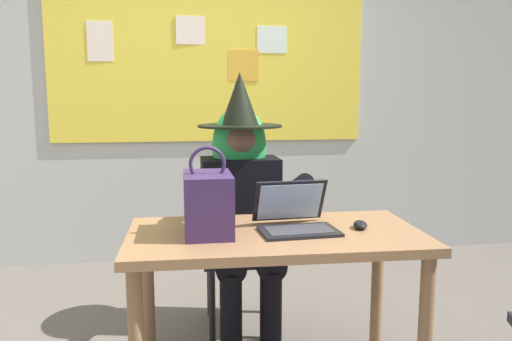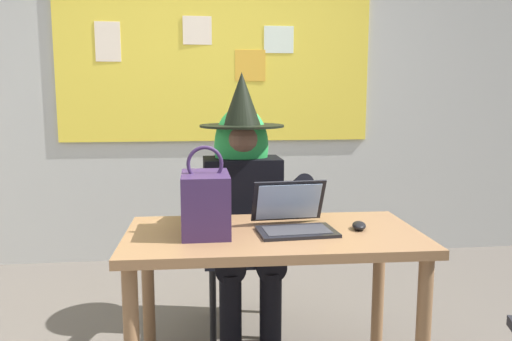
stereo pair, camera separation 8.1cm
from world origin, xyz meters
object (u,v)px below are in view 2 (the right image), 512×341
at_px(chair_at_desk, 242,237).
at_px(handbag, 206,202).
at_px(desk_main, 273,254).
at_px(computer_mouse, 359,226).
at_px(laptop, 293,219).
at_px(person_costumed, 243,192).

distance_m(chair_at_desk, handbag, 0.80).
bearing_deg(desk_main, computer_mouse, -1.54).
bearing_deg(desk_main, laptop, 12.84).
relative_size(person_costumed, laptop, 4.08).
bearing_deg(handbag, laptop, 1.44).
height_order(chair_at_desk, person_costumed, person_costumed).
height_order(chair_at_desk, handbag, handbag).
bearing_deg(computer_mouse, desk_main, -168.02).
bearing_deg(chair_at_desk, person_costumed, 1.00).
bearing_deg(chair_at_desk, computer_mouse, 34.70).
bearing_deg(handbag, person_costumed, 69.09).
distance_m(person_costumed, laptop, 0.58).
bearing_deg(handbag, computer_mouse, -1.87).
relative_size(laptop, computer_mouse, 3.37).
xyz_separation_m(person_costumed, handbag, (-0.21, -0.56, 0.07)).
bearing_deg(laptop, person_costumed, 103.32).
xyz_separation_m(chair_at_desk, computer_mouse, (0.46, -0.70, 0.24)).
bearing_deg(person_costumed, chair_at_desk, 178.46).
bearing_deg(handbag, desk_main, -2.30).
xyz_separation_m(chair_at_desk, person_costumed, (-0.00, -0.12, 0.29)).
height_order(chair_at_desk, laptop, laptop).
height_order(desk_main, laptop, laptop).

